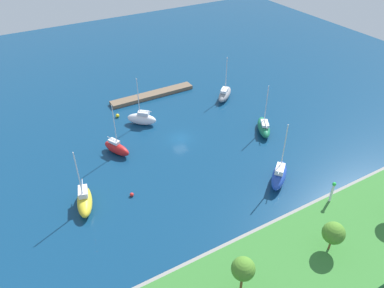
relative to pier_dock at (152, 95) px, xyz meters
The scene contains 15 objects.
water 18.37m from the pier_dock, 81.71° to the left, with size 160.00×160.00×0.00m, color navy.
pier_dock is the anchor object (origin of this frame).
breakwater 45.49m from the pier_dock, 86.66° to the left, with size 66.99×2.61×1.16m, color gray.
shoreline_park 51.76m from the pier_dock, 87.07° to the left, with size 50.55×13.96×1.32m, color #387A33.
harbor_beacon 46.20m from the pier_dock, 99.95° to the left, with size 0.56×0.56×3.73m.
park_tree_mideast 52.41m from the pier_dock, 76.45° to the left, with size 2.74×2.74×5.18m.
park_tree_center 51.87m from the pier_dock, 91.23° to the left, with size 2.88×2.88×4.45m.
sailboat_white_outer_mooring 11.95m from the pier_dock, 54.90° to the left, with size 5.85×5.53×10.13m.
sailboat_gray_near_pier 16.47m from the pier_dock, 146.90° to the left, with size 6.71×6.21×9.67m.
sailboat_green_lone_north 27.34m from the pier_dock, 117.63° to the left, with size 5.38×7.12×9.77m.
sailboat_red_lone_south 22.22m from the pier_dock, 48.31° to the left, with size 3.98×5.92×10.06m.
sailboat_blue_off_beacon 37.65m from the pier_dock, 97.98° to the left, with size 6.68×6.05×10.94m.
sailboat_yellow_along_channel 35.95m from the pier_dock, 48.69° to the left, with size 3.91×6.97×10.49m.
mooring_buoy_yellow 11.26m from the pier_dock, 24.85° to the left, with size 0.77×0.77×0.77m, color yellow.
mooring_buoy_red 32.99m from the pier_dock, 59.40° to the left, with size 0.62×0.62×0.62m, color red.
Camera 1 is at (27.28, 51.86, 40.30)m, focal length 34.72 mm.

